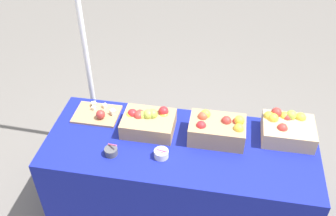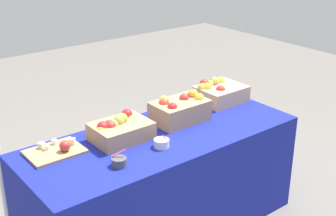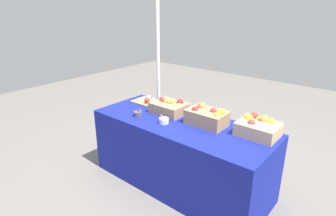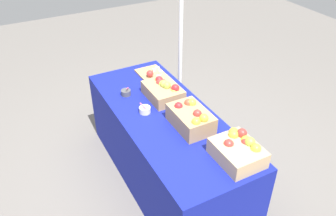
{
  "view_description": "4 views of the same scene",
  "coord_description": "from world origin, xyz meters",
  "px_view_note": "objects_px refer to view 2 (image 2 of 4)",
  "views": [
    {
      "loc": [
        0.24,
        -1.88,
        2.61
      ],
      "look_at": [
        -0.09,
        0.02,
        1.04
      ],
      "focal_mm": 40.67,
      "sensor_mm": 36.0,
      "label": 1
    },
    {
      "loc": [
        -1.68,
        -2.2,
        2.07
      ],
      "look_at": [
        0.02,
        -0.05,
        0.94
      ],
      "focal_mm": 49.45,
      "sensor_mm": 36.0,
      "label": 2
    },
    {
      "loc": [
        1.58,
        -2.09,
        1.87
      ],
      "look_at": [
        -0.14,
        -0.04,
        0.86
      ],
      "focal_mm": 29.84,
      "sensor_mm": 36.0,
      "label": 3
    },
    {
      "loc": [
        2.13,
        -1.11,
        2.45
      ],
      "look_at": [
        -0.02,
        0.03,
        0.79
      ],
      "focal_mm": 37.22,
      "sensor_mm": 36.0,
      "label": 4
    }
  ],
  "objects_px": {
    "sample_bowl_near": "(119,162)",
    "apple_crate_left": "(219,92)",
    "cutting_board_back": "(56,150)",
    "sample_bowl_mid": "(162,143)",
    "apple_crate_middle": "(180,110)",
    "apple_crate_right": "(120,129)"
  },
  "relations": [
    {
      "from": "apple_crate_middle",
      "to": "apple_crate_right",
      "type": "bearing_deg",
      "value": 179.1
    },
    {
      "from": "cutting_board_back",
      "to": "sample_bowl_mid",
      "type": "distance_m",
      "value": 0.65
    },
    {
      "from": "cutting_board_back",
      "to": "sample_bowl_near",
      "type": "xyz_separation_m",
      "value": [
        0.21,
        -0.37,
        0.01
      ]
    },
    {
      "from": "sample_bowl_mid",
      "to": "apple_crate_left",
      "type": "bearing_deg",
      "value": 22.64
    },
    {
      "from": "apple_crate_left",
      "to": "sample_bowl_near",
      "type": "xyz_separation_m",
      "value": [
        -1.17,
        -0.38,
        -0.05
      ]
    },
    {
      "from": "apple_crate_left",
      "to": "cutting_board_back",
      "type": "xyz_separation_m",
      "value": [
        -1.38,
        -0.01,
        -0.06
      ]
    },
    {
      "from": "apple_crate_left",
      "to": "apple_crate_middle",
      "type": "relative_size",
      "value": 0.92
    },
    {
      "from": "apple_crate_middle",
      "to": "apple_crate_right",
      "type": "xyz_separation_m",
      "value": [
        -0.5,
        0.01,
        -0.01
      ]
    },
    {
      "from": "sample_bowl_near",
      "to": "apple_crate_left",
      "type": "bearing_deg",
      "value": 18.09
    },
    {
      "from": "sample_bowl_near",
      "to": "sample_bowl_mid",
      "type": "height_order",
      "value": "sample_bowl_mid"
    },
    {
      "from": "cutting_board_back",
      "to": "sample_bowl_near",
      "type": "relative_size",
      "value": 3.43
    },
    {
      "from": "apple_crate_right",
      "to": "cutting_board_back",
      "type": "height_order",
      "value": "apple_crate_right"
    },
    {
      "from": "apple_crate_middle",
      "to": "sample_bowl_near",
      "type": "height_order",
      "value": "apple_crate_middle"
    },
    {
      "from": "apple_crate_left",
      "to": "cutting_board_back",
      "type": "height_order",
      "value": "apple_crate_left"
    },
    {
      "from": "apple_crate_right",
      "to": "sample_bowl_mid",
      "type": "distance_m",
      "value": 0.29
    },
    {
      "from": "apple_crate_right",
      "to": "sample_bowl_near",
      "type": "distance_m",
      "value": 0.35
    },
    {
      "from": "cutting_board_back",
      "to": "sample_bowl_mid",
      "type": "xyz_separation_m",
      "value": [
        0.55,
        -0.34,
        0.01
      ]
    },
    {
      "from": "sample_bowl_mid",
      "to": "apple_crate_right",
      "type": "bearing_deg",
      "value": 119.77
    },
    {
      "from": "apple_crate_left",
      "to": "apple_crate_right",
      "type": "bearing_deg",
      "value": -174.52
    },
    {
      "from": "apple_crate_middle",
      "to": "sample_bowl_mid",
      "type": "distance_m",
      "value": 0.43
    },
    {
      "from": "apple_crate_left",
      "to": "sample_bowl_near",
      "type": "distance_m",
      "value": 1.23
    },
    {
      "from": "apple_crate_right",
      "to": "sample_bowl_mid",
      "type": "xyz_separation_m",
      "value": [
        0.14,
        -0.25,
        -0.04
      ]
    }
  ]
}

